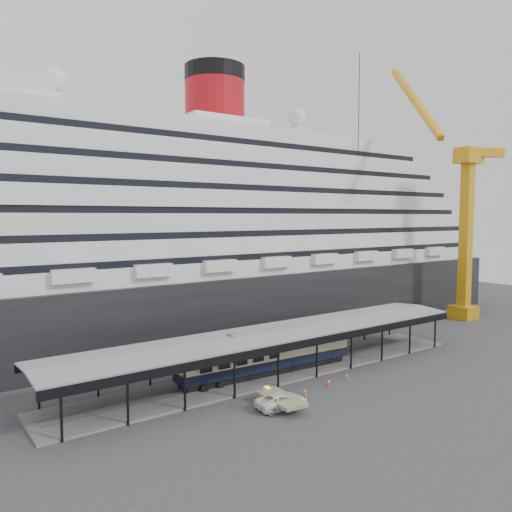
# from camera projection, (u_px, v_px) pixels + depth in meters

# --- Properties ---
(ground) EXTENTS (200.00, 200.00, 0.00)m
(ground) POSITION_uv_depth(u_px,v_px,m) (303.00, 384.00, 56.26)
(ground) COLOR #363638
(ground) RESTS_ON ground
(cruise_ship) EXTENTS (130.00, 30.00, 43.90)m
(cruise_ship) POSITION_uv_depth(u_px,v_px,m) (174.00, 220.00, 80.68)
(cruise_ship) COLOR black
(cruise_ship) RESTS_ON ground
(platform_canopy) EXTENTS (56.00, 9.18, 5.30)m
(platform_canopy) POSITION_uv_depth(u_px,v_px,m) (276.00, 354.00, 60.11)
(platform_canopy) COLOR slate
(platform_canopy) RESTS_ON ground
(crane_yellow) EXTENTS (23.83, 18.78, 47.60)m
(crane_yellow) POSITION_uv_depth(u_px,v_px,m) (461.00, 210.00, 90.63)
(crane_yellow) COLOR orange
(crane_yellow) RESTS_ON ground
(port_truck) EXTENTS (5.59, 2.90, 1.50)m
(port_truck) POSITION_uv_depth(u_px,v_px,m) (281.00, 401.00, 49.20)
(port_truck) COLOR white
(port_truck) RESTS_ON ground
(pullman_carriage) EXTENTS (23.04, 4.17, 22.49)m
(pullman_carriage) POSITION_uv_depth(u_px,v_px,m) (267.00, 353.00, 59.28)
(pullman_carriage) COLOR black
(pullman_carriage) RESTS_ON ground
(traffic_cone_left) EXTENTS (0.47, 0.47, 0.77)m
(traffic_cone_left) POSITION_uv_depth(u_px,v_px,m) (305.00, 392.00, 52.69)
(traffic_cone_left) COLOR #DF570C
(traffic_cone_left) RESTS_ON ground
(traffic_cone_mid) EXTENTS (0.47, 0.47, 0.72)m
(traffic_cone_mid) POSITION_uv_depth(u_px,v_px,m) (347.00, 376.00, 57.87)
(traffic_cone_mid) COLOR red
(traffic_cone_mid) RESTS_ON ground
(traffic_cone_right) EXTENTS (0.54, 0.54, 0.83)m
(traffic_cone_right) POSITION_uv_depth(u_px,v_px,m) (329.00, 382.00, 55.67)
(traffic_cone_right) COLOR red
(traffic_cone_right) RESTS_ON ground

